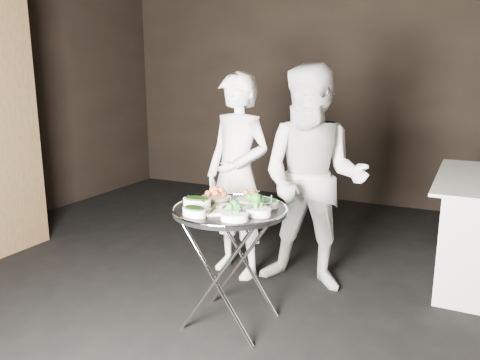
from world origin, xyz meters
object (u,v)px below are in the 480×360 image
at_px(serving_tray, 230,210).
at_px(waiter_right, 313,180).
at_px(waiter_left, 238,176).
at_px(tray_stand, 230,261).

xyz_separation_m(serving_tray, waiter_right, (0.31, 0.78, 0.07)).
height_order(waiter_left, waiter_right, waiter_right).
height_order(serving_tray, waiter_left, waiter_left).
bearing_deg(waiter_left, waiter_right, 16.87).
xyz_separation_m(tray_stand, waiter_left, (-0.32, 0.77, 0.39)).
bearing_deg(serving_tray, waiter_right, 68.54).
bearing_deg(waiter_left, tray_stand, -51.77).
height_order(tray_stand, waiter_left, waiter_left).
relative_size(serving_tray, waiter_left, 0.45).
height_order(tray_stand, waiter_right, waiter_right).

